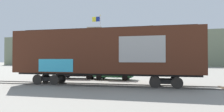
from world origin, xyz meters
The scene contains 7 objects.
ground_plane centered at (0.00, 0.00, 0.00)m, with size 260.00×260.00×0.00m, color gray.
track centered at (0.83, -0.04, 0.04)m, with size 59.94×6.16×0.08m.
freight_car centered at (1.33, 0.00, 2.94)m, with size 16.58×4.09×5.13m.
flagpole centered at (-3.19, 10.85, 5.55)m, with size 1.35×0.18×9.02m.
hillside centered at (-0.06, 67.12, 6.06)m, with size 124.36×31.98×15.67m.
parked_car_black centered at (-3.80, 5.09, 0.87)m, with size 4.96×2.55×1.68m.
parked_car_green centered at (0.77, 5.05, 0.85)m, with size 4.40×1.99×1.69m.
Camera 1 is at (6.93, -16.30, 2.28)m, focal length 31.09 mm.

